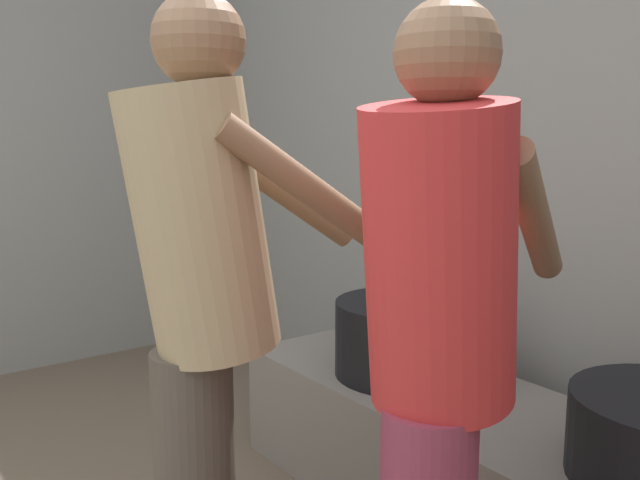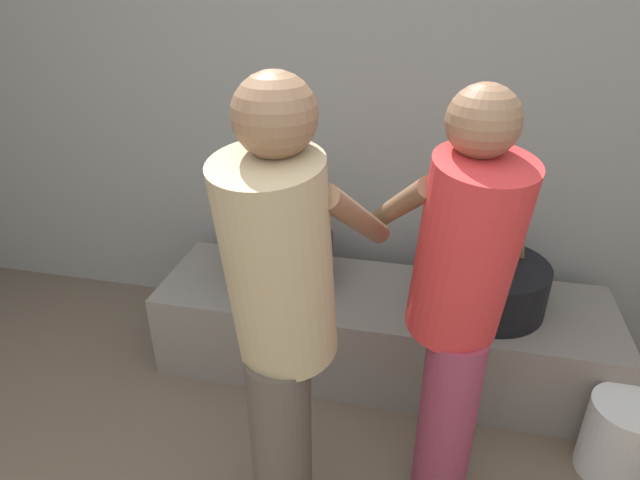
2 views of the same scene
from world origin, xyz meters
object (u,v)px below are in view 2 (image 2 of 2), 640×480
(cooking_pot_secondary, at_px, (283,259))
(cook_in_red_shirt, at_px, (459,297))
(bucket_white_plastic, at_px, (620,439))
(cooking_pot_main, at_px, (490,285))
(cook_in_tan_shirt, at_px, (281,314))

(cooking_pot_secondary, distance_m, cook_in_red_shirt, 1.06)
(cooking_pot_secondary, bearing_deg, bucket_white_plastic, -15.72)
(cook_in_red_shirt, bearing_deg, cooking_pot_secondary, 140.37)
(cook_in_red_shirt, xyz_separation_m, bucket_white_plastic, (0.70, 0.23, -0.72))
(cooking_pot_main, relative_size, cook_in_red_shirt, 0.43)
(cooking_pot_main, xyz_separation_m, cook_in_red_shirt, (-0.18, -0.66, 0.34))
(cook_in_tan_shirt, height_order, bucket_white_plastic, cook_in_tan_shirt)
(cooking_pot_secondary, height_order, bucket_white_plastic, cooking_pot_secondary)
(cooking_pot_main, distance_m, bucket_white_plastic, 0.77)
(cook_in_red_shirt, relative_size, bucket_white_plastic, 4.55)
(cooking_pot_secondary, relative_size, bucket_white_plastic, 2.12)
(cooking_pot_main, distance_m, cook_in_red_shirt, 0.77)
(cook_in_tan_shirt, relative_size, cook_in_red_shirt, 1.04)
(cooking_pot_main, height_order, cook_in_tan_shirt, cook_in_tan_shirt)
(bucket_white_plastic, bearing_deg, cook_in_tan_shirt, -157.59)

